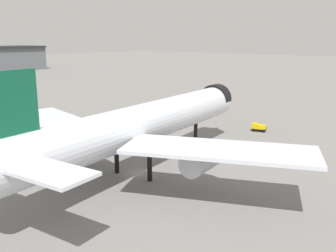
{
  "coord_description": "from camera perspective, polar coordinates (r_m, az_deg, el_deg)",
  "views": [
    {
      "loc": [
        -40.17,
        -41.98,
        21.37
      ],
      "look_at": [
        8.41,
        0.75,
        6.27
      ],
      "focal_mm": 40.06,
      "sensor_mm": 36.0,
      "label": 1
    }
  ],
  "objects": [
    {
      "name": "baggage_tug_wing",
      "position": [
        91.07,
        13.62,
        -0.18
      ],
      "size": [
        2.68,
        3.53,
        1.85
      ],
      "rotation": [
        0.0,
        0.0,
        1.88
      ],
      "color": "black",
      "rests_on": "ground"
    },
    {
      "name": "airliner_near_gate",
      "position": [
        59.82,
        -4.08,
        0.2
      ],
      "size": [
        63.0,
        56.92,
        18.19
      ],
      "rotation": [
        0.0,
        0.0,
        0.14
      ],
      "color": "silver",
      "rests_on": "ground"
    },
    {
      "name": "ground",
      "position": [
        61.91,
        -4.66,
        -7.11
      ],
      "size": [
        900.0,
        900.0,
        0.0
      ],
      "primitive_type": "plane",
      "color": "slate"
    }
  ]
}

